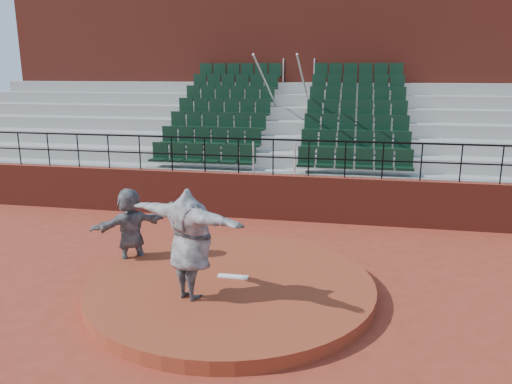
{
  "coord_description": "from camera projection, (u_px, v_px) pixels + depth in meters",
  "views": [
    {
      "loc": [
        2.19,
        -8.67,
        4.22
      ],
      "look_at": [
        0.0,
        2.5,
        1.4
      ],
      "focal_mm": 35.0,
      "sensor_mm": 36.0,
      "label": 1
    }
  ],
  "objects": [
    {
      "name": "boundary_wall",
      "position": [
        273.0,
        197.0,
        14.29
      ],
      "size": [
        24.0,
        0.3,
        1.3
      ],
      "primitive_type": "cube",
      "color": "maroon",
      "rests_on": "ground"
    },
    {
      "name": "pitchers_mound",
      "position": [
        231.0,
        286.0,
        9.65
      ],
      "size": [
        5.5,
        5.5,
        0.25
      ],
      "primitive_type": "cylinder",
      "color": "maroon",
      "rests_on": "ground"
    },
    {
      "name": "press_box_facade",
      "position": [
        302.0,
        85.0,
        20.83
      ],
      "size": [
        24.0,
        3.0,
        7.1
      ],
      "primitive_type": "cube",
      "color": "maroon",
      "rests_on": "ground"
    },
    {
      "name": "fielder",
      "position": [
        130.0,
        228.0,
        10.71
      ],
      "size": [
        1.55,
        1.53,
        1.78
      ],
      "primitive_type": "imported",
      "rotation": [
        0.0,
        0.0,
        3.92
      ],
      "color": "black",
      "rests_on": "ground"
    },
    {
      "name": "ground",
      "position": [
        231.0,
        292.0,
        9.68
      ],
      "size": [
        90.0,
        90.0,
        0.0
      ],
      "primitive_type": "plane",
      "color": "maroon",
      "rests_on": "ground"
    },
    {
      "name": "pitcher",
      "position": [
        190.0,
        244.0,
        8.68
      ],
      "size": [
        2.53,
        1.59,
        2.0
      ],
      "primitive_type": "imported",
      "rotation": [
        0.0,
        0.0,
        2.73
      ],
      "color": "black",
      "rests_on": "pitchers_mound"
    },
    {
      "name": "wall_railing",
      "position": [
        273.0,
        149.0,
        13.96
      ],
      "size": [
        24.04,
        0.05,
        1.03
      ],
      "color": "black",
      "rests_on": "boundary_wall"
    },
    {
      "name": "seating_deck",
      "position": [
        289.0,
        150.0,
        17.57
      ],
      "size": [
        24.0,
        5.97,
        4.63
      ],
      "color": "#999994",
      "rests_on": "ground"
    },
    {
      "name": "pitching_rubber",
      "position": [
        233.0,
        277.0,
        9.76
      ],
      "size": [
        0.6,
        0.15,
        0.03
      ],
      "primitive_type": "cube",
      "color": "white",
      "rests_on": "pitchers_mound"
    }
  ]
}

